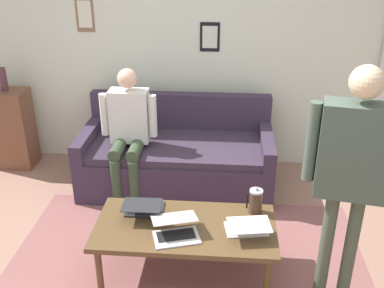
# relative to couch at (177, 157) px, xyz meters

# --- Properties ---
(area_rug) EXTENTS (2.87, 2.27, 0.01)m
(area_rug) POSITION_rel_couch_xyz_m (-0.22, 1.48, -0.30)
(area_rug) COLOR #8C5453
(area_rug) RESTS_ON ground_plane
(back_wall) EXTENTS (7.04, 0.11, 2.70)m
(back_wall) POSITION_rel_couch_xyz_m (-0.21, -0.62, 1.05)
(back_wall) COLOR silver
(back_wall) RESTS_ON ground_plane
(couch) EXTENTS (1.92, 0.94, 0.88)m
(couch) POSITION_rel_couch_xyz_m (0.00, 0.00, 0.00)
(couch) COLOR #382A3F
(couch) RESTS_ON ground_plane
(coffee_table) EXTENTS (1.35, 0.67, 0.44)m
(coffee_table) POSITION_rel_couch_xyz_m (-0.22, 1.38, 0.10)
(coffee_table) COLOR brown
(coffee_table) RESTS_ON ground_plane
(laptop_left) EXTENTS (0.30, 0.34, 0.13)m
(laptop_left) POSITION_rel_couch_xyz_m (0.12, 1.24, 0.19)
(laptop_left) COLOR #28282D
(laptop_left) RESTS_ON coffee_table
(laptop_center) EXTENTS (0.39, 0.37, 0.13)m
(laptop_center) POSITION_rel_couch_xyz_m (-0.16, 1.51, 0.18)
(laptop_center) COLOR silver
(laptop_center) RESTS_ON coffee_table
(laptop_right) EXTENTS (0.34, 0.33, 0.12)m
(laptop_right) POSITION_rel_couch_xyz_m (-0.67, 1.43, 0.18)
(laptop_right) COLOR silver
(laptop_right) RESTS_ON coffee_table
(french_press) EXTENTS (0.12, 0.10, 0.23)m
(french_press) POSITION_rel_couch_xyz_m (-0.74, 1.17, 0.24)
(french_press) COLOR #4C3323
(french_press) RESTS_ON coffee_table
(side_shelf) EXTENTS (0.42, 0.32, 0.89)m
(side_shelf) POSITION_rel_couch_xyz_m (1.88, -0.27, 0.14)
(side_shelf) COLOR brown
(side_shelf) RESTS_ON ground_plane
(flower_vase) EXTENTS (0.08, 0.08, 0.45)m
(flower_vase) POSITION_rel_couch_xyz_m (1.88, -0.27, 0.74)
(flower_vase) COLOR #56303D
(flower_vase) RESTS_ON side_shelf
(person_standing) EXTENTS (0.61, 0.27, 1.74)m
(person_standing) POSITION_rel_couch_xyz_m (-1.29, 1.57, 0.81)
(person_standing) COLOR #47523F
(person_standing) RESTS_ON ground_plane
(person_seated) EXTENTS (0.55, 0.51, 1.28)m
(person_seated) POSITION_rel_couch_xyz_m (0.44, 0.23, 0.42)
(person_seated) COLOR #384933
(person_seated) RESTS_ON ground_plane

